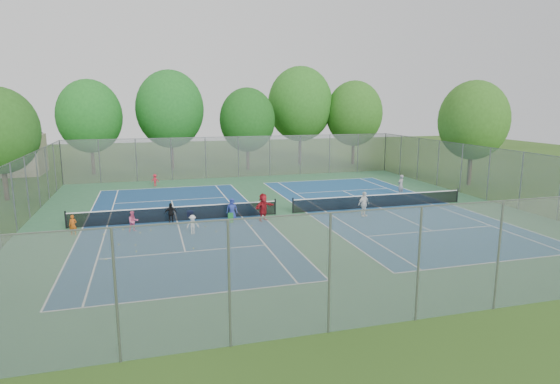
{
  "coord_description": "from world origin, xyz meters",
  "views": [
    {
      "loc": [
        -8.53,
        -29.06,
        7.37
      ],
      "look_at": [
        0.0,
        1.0,
        1.3
      ],
      "focal_mm": 30.0,
      "sensor_mm": 36.0,
      "label": 1
    }
  ],
  "objects_px": {
    "instructor": "(401,185)",
    "net_left": "(177,214)",
    "net_right": "(379,201)",
    "ball_hopper": "(231,218)",
    "ball_crate": "(190,214)"
  },
  "relations": [
    {
      "from": "instructor",
      "to": "net_left",
      "type": "bearing_deg",
      "value": -14.16
    },
    {
      "from": "net_right",
      "to": "ball_hopper",
      "type": "height_order",
      "value": "net_right"
    },
    {
      "from": "net_left",
      "to": "net_right",
      "type": "bearing_deg",
      "value": 0.0
    },
    {
      "from": "net_left",
      "to": "ball_hopper",
      "type": "height_order",
      "value": "net_left"
    },
    {
      "from": "ball_crate",
      "to": "instructor",
      "type": "xyz_separation_m",
      "value": [
        16.79,
        2.41,
        0.67
      ]
    },
    {
      "from": "net_left",
      "to": "ball_hopper",
      "type": "distance_m",
      "value": 3.44
    },
    {
      "from": "net_left",
      "to": "ball_crate",
      "type": "xyz_separation_m",
      "value": [
        0.91,
        1.09,
        -0.29
      ]
    },
    {
      "from": "net_left",
      "to": "ball_hopper",
      "type": "relative_size",
      "value": 21.62
    },
    {
      "from": "net_right",
      "to": "ball_hopper",
      "type": "bearing_deg",
      "value": -173.29
    },
    {
      "from": "ball_crate",
      "to": "instructor",
      "type": "bearing_deg",
      "value": 8.15
    },
    {
      "from": "net_right",
      "to": "instructor",
      "type": "xyz_separation_m",
      "value": [
        3.7,
        3.5,
        0.38
      ]
    },
    {
      "from": "net_right",
      "to": "ball_hopper",
      "type": "xyz_separation_m",
      "value": [
        -10.81,
        -1.27,
        -0.16
      ]
    },
    {
      "from": "net_left",
      "to": "ball_crate",
      "type": "height_order",
      "value": "net_left"
    },
    {
      "from": "net_right",
      "to": "ball_crate",
      "type": "relative_size",
      "value": 33.56
    },
    {
      "from": "net_left",
      "to": "net_right",
      "type": "relative_size",
      "value": 1.0
    }
  ]
}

